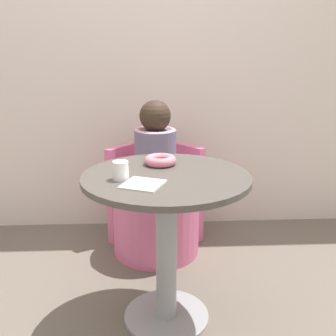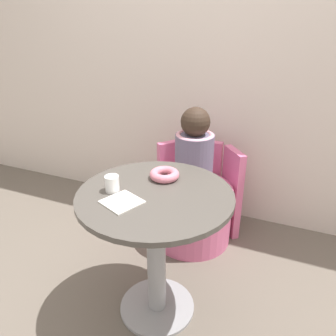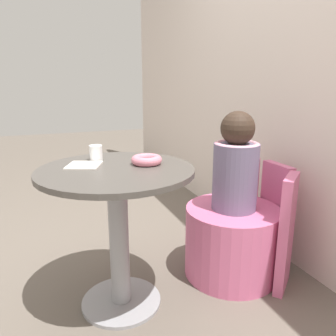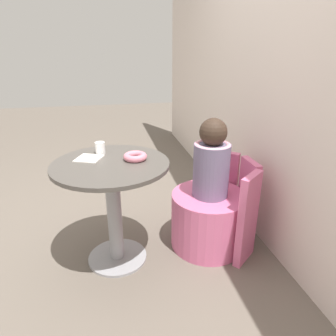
# 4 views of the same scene
# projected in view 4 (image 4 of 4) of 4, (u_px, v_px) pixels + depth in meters

# --- Properties ---
(ground_plane) EXTENTS (12.00, 12.00, 0.00)m
(ground_plane) POSITION_uv_depth(u_px,v_px,m) (114.00, 252.00, 2.13)
(ground_plane) COLOR #665B51
(back_wall) EXTENTS (6.00, 0.06, 2.40)m
(back_wall) POSITION_uv_depth(u_px,v_px,m) (281.00, 73.00, 1.90)
(back_wall) COLOR silver
(back_wall) RESTS_ON ground_plane
(round_table) EXTENTS (0.72, 0.72, 0.71)m
(round_table) POSITION_uv_depth(u_px,v_px,m) (113.00, 192.00, 1.88)
(round_table) COLOR #99999E
(round_table) RESTS_ON ground_plane
(tub_chair) EXTENTS (0.53, 0.53, 0.40)m
(tub_chair) POSITION_uv_depth(u_px,v_px,m) (208.00, 220.00, 2.15)
(tub_chair) COLOR #DB6693
(tub_chair) RESTS_ON ground_plane
(booth_backrest) EXTENTS (0.63, 0.23, 0.63)m
(booth_backrest) POSITION_uv_depth(u_px,v_px,m) (238.00, 203.00, 2.15)
(booth_backrest) COLOR #DB6693
(booth_backrest) RESTS_ON ground_plane
(child_figure) EXTENTS (0.24, 0.24, 0.54)m
(child_figure) POSITION_uv_depth(u_px,v_px,m) (212.00, 161.00, 1.99)
(child_figure) COLOR slate
(child_figure) RESTS_ON tub_chair
(donut) EXTENTS (0.15, 0.15, 0.04)m
(donut) POSITION_uv_depth(u_px,v_px,m) (135.00, 157.00, 1.85)
(donut) COLOR pink
(donut) RESTS_ON round_table
(cup) EXTENTS (0.06, 0.06, 0.08)m
(cup) POSITION_uv_depth(u_px,v_px,m) (100.00, 148.00, 1.95)
(cup) COLOR white
(cup) RESTS_ON round_table
(paper_napkin) EXTENTS (0.19, 0.19, 0.01)m
(paper_napkin) POSITION_uv_depth(u_px,v_px,m) (89.00, 158.00, 1.87)
(paper_napkin) COLOR silver
(paper_napkin) RESTS_ON round_table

